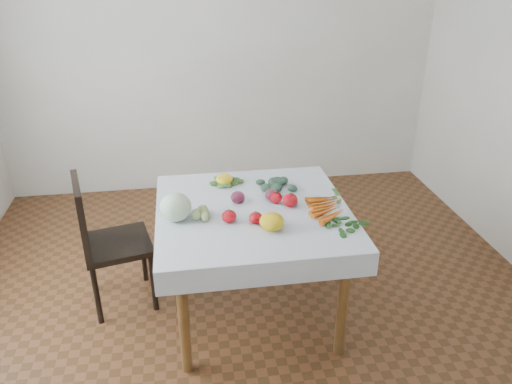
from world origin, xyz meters
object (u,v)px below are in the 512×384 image
at_px(table, 253,224).
at_px(carrot_bunch, 326,207).
at_px(chair, 102,236).
at_px(cabbage, 176,207).
at_px(heirloom_back, 224,179).

relative_size(table, carrot_bunch, 3.00).
relative_size(chair, carrot_bunch, 2.71).
xyz_separation_m(table, cabbage, (-0.45, -0.06, 0.18)).
distance_m(heirloom_back, carrot_bunch, 0.71).
distance_m(table, heirloom_back, 0.41).
bearing_deg(table, heirloom_back, 109.83).
relative_size(table, heirloom_back, 9.30).
relative_size(heirloom_back, carrot_bunch, 0.32).
relative_size(table, chair, 1.10).
bearing_deg(chair, carrot_bunch, -12.89).
bearing_deg(cabbage, carrot_bunch, -1.11).
bearing_deg(cabbage, heirloom_back, 53.22).
height_order(table, heirloom_back, heirloom_back).
distance_m(chair, cabbage, 0.64).
relative_size(cabbage, carrot_bunch, 0.53).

